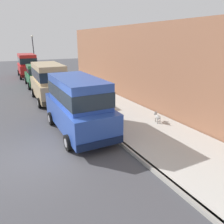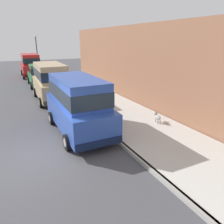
# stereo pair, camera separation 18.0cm
# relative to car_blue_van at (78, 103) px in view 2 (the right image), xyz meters

# --- Properties ---
(ground_plane) EXTENTS (80.00, 80.00, 0.00)m
(ground_plane) POSITION_rel_car_blue_van_xyz_m (-2.12, -1.48, -1.39)
(ground_plane) COLOR #424247
(curb) EXTENTS (0.16, 64.00, 0.14)m
(curb) POSITION_rel_car_blue_van_xyz_m (1.08, -1.48, -1.32)
(curb) COLOR gray
(curb) RESTS_ON ground
(sidewalk) EXTENTS (3.60, 64.00, 0.14)m
(sidewalk) POSITION_rel_car_blue_van_xyz_m (2.88, -1.48, -1.32)
(sidewalk) COLOR #B7B5AD
(sidewalk) RESTS_ON ground
(car_blue_van) EXTENTS (2.15, 4.90, 2.52)m
(car_blue_van) POSITION_rel_car_blue_van_xyz_m (0.00, 0.00, 0.00)
(car_blue_van) COLOR #28479E
(car_blue_van) RESTS_ON ground
(car_tan_van) EXTENTS (2.20, 4.93, 2.52)m
(car_tan_van) POSITION_rel_car_blue_van_xyz_m (0.01, 6.09, 0.00)
(car_tan_van) COLOR tan
(car_tan_van) RESTS_ON ground
(car_green_sedan) EXTENTS (2.14, 4.65, 1.92)m
(car_green_sedan) POSITION_rel_car_blue_van_xyz_m (0.10, 11.64, -0.41)
(car_green_sedan) COLOR #23663D
(car_green_sedan) RESTS_ON ground
(car_red_van) EXTENTS (2.23, 4.95, 2.52)m
(car_red_van) POSITION_rel_car_blue_van_xyz_m (0.02, 17.26, 0.00)
(car_red_van) COLOR red
(car_red_van) RESTS_ON ground
(dog_grey) EXTENTS (0.31, 0.74, 0.49)m
(dog_grey) POSITION_rel_car_blue_van_xyz_m (3.76, -0.96, -0.97)
(dog_grey) COLOR #999691
(dog_grey) RESTS_ON sidewalk
(street_lamp) EXTENTS (0.36, 0.36, 4.42)m
(street_lamp) POSITION_rel_car_blue_van_xyz_m (1.43, 21.39, 1.51)
(street_lamp) COLOR #2D2D33
(street_lamp) RESTS_ON sidewalk
(building_facade) EXTENTS (0.50, 20.00, 4.95)m
(building_facade) POSITION_rel_car_blue_van_xyz_m (4.98, 3.60, 1.08)
(building_facade) COLOR #8C5B42
(building_facade) RESTS_ON ground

